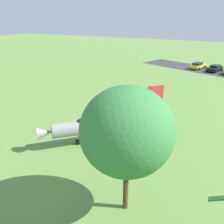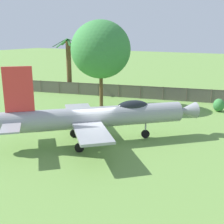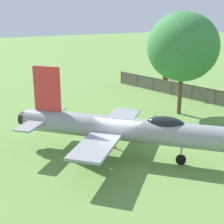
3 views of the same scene
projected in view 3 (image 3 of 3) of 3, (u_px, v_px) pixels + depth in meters
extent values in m
plane|color=#668E42|center=(119.00, 156.00, 20.11)|extent=(200.00, 200.00, 0.00)
cylinder|color=gray|center=(120.00, 129.00, 19.56)|extent=(9.64, 10.03, 1.42)
cylinder|color=black|center=(25.00, 119.00, 21.37)|extent=(1.03, 1.02, 0.85)
ellipsoid|color=black|center=(166.00, 124.00, 18.61)|extent=(2.17, 2.21, 0.84)
cube|color=red|center=(47.00, 89.00, 20.25)|extent=(1.34, 1.40, 2.85)
cube|color=gray|center=(121.00, 117.00, 22.19)|extent=(4.10, 4.03, 0.16)
cube|color=gray|center=(95.00, 147.00, 17.38)|extent=(4.10, 4.03, 0.16)
cube|color=gray|center=(53.00, 111.00, 22.45)|extent=(2.06, 2.04, 0.10)
cube|color=gray|center=(29.00, 126.00, 19.51)|extent=(2.06, 2.04, 0.10)
cylinder|color=#A5A8AD|center=(182.00, 149.00, 18.76)|extent=(0.12, 0.12, 1.39)
cylinder|color=black|center=(181.00, 160.00, 18.97)|extent=(0.54, 0.56, 0.60)
cylinder|color=#A5A8AD|center=(107.00, 131.00, 21.45)|extent=(0.12, 0.12, 1.39)
cylinder|color=black|center=(107.00, 141.00, 21.65)|extent=(0.54, 0.56, 0.60)
cylinder|color=#A5A8AD|center=(92.00, 148.00, 18.87)|extent=(0.12, 0.12, 1.39)
cylinder|color=black|center=(93.00, 159.00, 19.08)|extent=(0.54, 0.56, 0.60)
cylinder|color=brown|center=(180.00, 91.00, 27.88)|extent=(0.36, 0.36, 4.16)
ellipsoid|color=#387F3D|center=(183.00, 47.00, 26.77)|extent=(5.96, 5.91, 5.72)
cylinder|color=brown|center=(166.00, 62.00, 35.71)|extent=(0.61, 0.61, 6.42)
cube|color=#235B26|center=(159.00, 35.00, 34.43)|extent=(1.85, 0.45, 1.04)
cube|color=#235B26|center=(167.00, 35.00, 34.01)|extent=(1.32, 1.34, 0.68)
cube|color=#235B26|center=(175.00, 35.00, 33.89)|extent=(0.38, 2.19, 0.92)
cube|color=#235B26|center=(178.00, 34.00, 35.01)|extent=(2.13, 0.94, 0.92)
cube|color=#235B26|center=(172.00, 34.00, 35.76)|extent=(2.06, 1.26, 0.89)
cube|color=#235B26|center=(165.00, 34.00, 35.59)|extent=(0.79, 1.52, 0.70)
cube|color=#235B26|center=(159.00, 34.00, 35.32)|extent=(1.11, 1.71, 1.03)
cylinder|color=#4C4238|center=(215.00, 97.00, 31.01)|extent=(0.08, 0.08, 1.52)
cylinder|color=#4C4238|center=(192.00, 92.00, 32.86)|extent=(0.08, 0.08, 1.52)
cylinder|color=#4C4238|center=(171.00, 88.00, 34.71)|extent=(0.08, 0.08, 1.52)
cylinder|color=#4C4238|center=(153.00, 84.00, 36.56)|extent=(0.08, 0.08, 1.52)
cylinder|color=#4C4238|center=(136.00, 80.00, 38.41)|extent=(0.08, 0.08, 1.52)
cylinder|color=#4C4238|center=(121.00, 77.00, 40.26)|extent=(0.08, 0.08, 1.52)
cylinder|color=#333333|center=(156.00, 125.00, 24.29)|extent=(0.06, 0.06, 0.90)
cube|color=olive|center=(157.00, 118.00, 24.12)|extent=(0.71, 0.70, 0.25)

